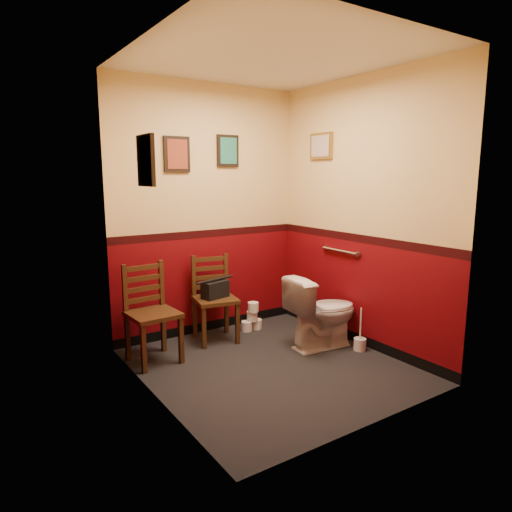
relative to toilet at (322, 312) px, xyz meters
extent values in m
cube|color=black|center=(-0.72, -0.11, -0.37)|extent=(2.20, 2.40, 0.00)
cube|color=silver|center=(-0.72, -0.11, 2.33)|extent=(2.20, 2.40, 0.00)
cube|color=#59050A|center=(-0.72, 1.09, 0.98)|extent=(2.20, 0.00, 2.70)
cube|color=#59050A|center=(-0.72, -1.31, 0.98)|extent=(2.20, 0.00, 2.70)
cube|color=#59050A|center=(-1.82, -0.11, 0.98)|extent=(0.00, 2.40, 2.70)
cube|color=#59050A|center=(0.38, -0.11, 0.98)|extent=(0.00, 2.40, 2.70)
cylinder|color=silver|center=(0.35, 0.14, 0.58)|extent=(0.03, 0.50, 0.03)
cylinder|color=silver|center=(0.37, -0.11, 0.58)|extent=(0.02, 0.06, 0.06)
cylinder|color=silver|center=(0.37, 0.39, 0.58)|extent=(0.02, 0.06, 0.06)
cube|color=black|center=(-1.07, 1.07, 1.58)|extent=(0.28, 0.03, 0.36)
cube|color=brown|center=(-1.07, 1.05, 1.58)|extent=(0.22, 0.01, 0.30)
cube|color=black|center=(-0.47, 1.07, 1.63)|extent=(0.26, 0.03, 0.34)
cube|color=#257660|center=(-0.47, 1.05, 1.63)|extent=(0.20, 0.01, 0.28)
cube|color=black|center=(-1.80, -0.01, 1.48)|extent=(0.03, 0.30, 0.38)
cube|color=#B7A290|center=(-1.79, -0.01, 1.48)|extent=(0.01, 0.24, 0.31)
cube|color=olive|center=(0.36, 0.49, 1.68)|extent=(0.03, 0.34, 0.28)
cube|color=#B7A290|center=(0.35, 0.49, 1.68)|extent=(0.01, 0.28, 0.22)
imported|color=white|center=(0.00, 0.00, 0.00)|extent=(0.79, 0.50, 0.73)
cylinder|color=silver|center=(0.26, -0.29, -0.31)|extent=(0.12, 0.12, 0.12)
cylinder|color=silver|center=(0.26, -0.29, -0.10)|extent=(0.02, 0.02, 0.35)
cube|color=#3E2612|center=(-1.57, 0.59, 0.10)|extent=(0.46, 0.46, 0.04)
cube|color=#3E2612|center=(-1.74, 0.40, -0.13)|extent=(0.04, 0.04, 0.46)
cube|color=#3E2612|center=(-1.77, 0.77, -0.13)|extent=(0.04, 0.04, 0.46)
cube|color=#3E2612|center=(-1.37, 0.42, -0.13)|extent=(0.04, 0.04, 0.46)
cube|color=#3E2612|center=(-1.40, 0.79, -0.13)|extent=(0.04, 0.04, 0.46)
cube|color=#3E2612|center=(-1.77, 0.77, 0.33)|extent=(0.04, 0.04, 0.46)
cube|color=#3E2612|center=(-1.40, 0.79, 0.33)|extent=(0.04, 0.04, 0.46)
cube|color=#3E2612|center=(-1.58, 0.78, 0.20)|extent=(0.35, 0.05, 0.05)
cube|color=#3E2612|center=(-1.58, 0.78, 0.30)|extent=(0.35, 0.05, 0.05)
cube|color=#3E2612|center=(-1.58, 0.78, 0.41)|extent=(0.35, 0.05, 0.05)
cube|color=#3E2612|center=(-1.58, 0.78, 0.51)|extent=(0.35, 0.05, 0.05)
cube|color=#3E2612|center=(-0.82, 0.76, 0.08)|extent=(0.50, 0.50, 0.04)
cube|color=#3E2612|center=(-1.03, 0.62, -0.14)|extent=(0.05, 0.05, 0.45)
cube|color=#3E2612|center=(-0.96, 0.97, -0.14)|extent=(0.05, 0.05, 0.45)
cube|color=#3E2612|center=(-0.68, 0.55, -0.14)|extent=(0.05, 0.05, 0.45)
cube|color=#3E2612|center=(-0.61, 0.90, -0.14)|extent=(0.05, 0.05, 0.45)
cube|color=#3E2612|center=(-0.96, 0.98, 0.31)|extent=(0.05, 0.04, 0.45)
cube|color=#3E2612|center=(-0.61, 0.90, 0.31)|extent=(0.05, 0.04, 0.45)
cube|color=#3E2612|center=(-0.78, 0.94, 0.18)|extent=(0.34, 0.09, 0.05)
cube|color=#3E2612|center=(-0.78, 0.94, 0.28)|extent=(0.34, 0.09, 0.05)
cube|color=#3E2612|center=(-0.78, 0.94, 0.38)|extent=(0.34, 0.09, 0.05)
cube|color=#3E2612|center=(-0.78, 0.94, 0.48)|extent=(0.34, 0.09, 0.05)
cube|color=black|center=(-0.82, 0.76, 0.19)|extent=(0.31, 0.20, 0.18)
cylinder|color=black|center=(-0.82, 0.76, 0.30)|extent=(0.25, 0.08, 0.02)
cylinder|color=silver|center=(-0.39, 0.83, -0.31)|extent=(0.12, 0.12, 0.11)
cylinder|color=silver|center=(-0.25, 0.83, -0.31)|extent=(0.12, 0.12, 0.11)
cylinder|color=silver|center=(-0.32, 0.82, -0.20)|extent=(0.12, 0.12, 0.11)
cylinder|color=silver|center=(-0.32, 0.79, -0.09)|extent=(0.12, 0.12, 0.11)
camera|label=1|loc=(-3.03, -3.34, 1.39)|focal=32.00mm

